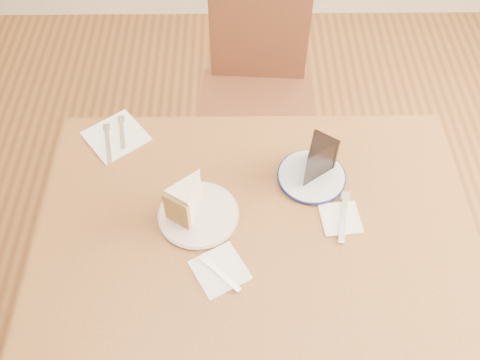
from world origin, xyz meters
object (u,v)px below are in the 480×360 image
(table, at_px, (255,240))
(plate_cream, at_px, (199,214))
(chair_far, at_px, (257,98))
(carrot_cake, at_px, (190,197))
(plate_navy, at_px, (311,176))
(chocolate_cake, at_px, (314,162))

(table, height_order, plate_cream, plate_cream)
(chair_far, xyz_separation_m, plate_cream, (-0.19, -0.72, 0.25))
(carrot_cake, bearing_deg, plate_navy, 50.22)
(chair_far, xyz_separation_m, plate_navy, (0.14, -0.59, 0.25))
(carrot_cake, relative_size, chocolate_cake, 0.97)
(plate_cream, xyz_separation_m, carrot_cake, (-0.02, 0.02, 0.06))
(table, xyz_separation_m, chocolate_cake, (0.17, 0.15, 0.17))
(plate_cream, distance_m, plate_navy, 0.35)
(plate_cream, distance_m, carrot_cake, 0.06)
(table, relative_size, chocolate_cake, 10.84)
(chair_far, height_order, plate_cream, chair_far)
(table, bearing_deg, plate_navy, 42.12)
(plate_navy, bearing_deg, carrot_cake, -162.34)
(plate_navy, bearing_deg, chair_far, 103.15)
(chair_far, height_order, chocolate_cake, chair_far)
(plate_cream, bearing_deg, chocolate_cake, 22.12)
(table, distance_m, chocolate_cake, 0.28)
(chair_far, bearing_deg, plate_cream, 79.20)
(chair_far, height_order, carrot_cake, chair_far)
(plate_cream, xyz_separation_m, chocolate_cake, (0.33, 0.13, 0.06))
(plate_cream, height_order, chocolate_cake, chocolate_cake)
(table, xyz_separation_m, chair_far, (0.03, 0.74, -0.15))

